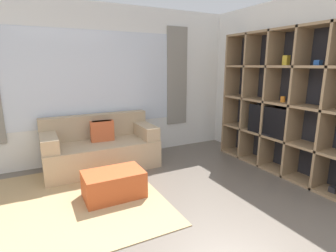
% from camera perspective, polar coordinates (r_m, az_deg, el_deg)
% --- Properties ---
extents(wall_back, '(6.48, 0.11, 2.70)m').
position_cam_1_polar(wall_back, '(4.79, -15.75, 8.77)').
color(wall_back, white).
rests_on(wall_back, ground_plane).
extents(wall_right, '(0.07, 4.49, 2.70)m').
position_cam_1_polar(wall_right, '(4.74, 23.38, 8.07)').
color(wall_right, white).
rests_on(wall_right, ground_plane).
extents(area_rug, '(2.60, 2.29, 0.01)m').
position_cam_1_polar(area_rug, '(3.64, -23.96, -15.50)').
color(area_rug, tan).
rests_on(area_rug, ground_plane).
extents(shelving_unit, '(0.38, 2.41, 2.21)m').
position_cam_1_polar(shelving_unit, '(4.46, 24.00, 4.49)').
color(shelving_unit, '#232328').
rests_on(shelving_unit, ground_plane).
extents(couch_main, '(1.79, 0.84, 0.86)m').
position_cam_1_polar(couch_main, '(4.52, -14.43, -4.73)').
color(couch_main, tan).
rests_on(couch_main, ground_plane).
extents(ottoman, '(0.75, 0.48, 0.35)m').
position_cam_1_polar(ottoman, '(3.54, -11.72, -12.32)').
color(ottoman, '#B74C23').
rests_on(ottoman, ground_plane).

